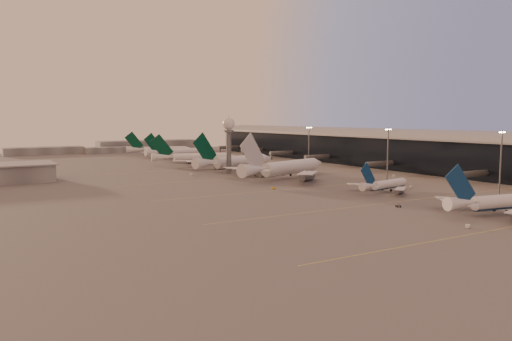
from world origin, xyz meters
TOP-DOWN VIEW (x-y plane):
  - ground at (0.00, 0.00)m, footprint 700.00×700.00m
  - taxiway_markings at (30.00, 56.00)m, footprint 180.00×185.25m
  - terminal at (107.88, 110.09)m, footprint 57.00×362.00m
  - radar_tower at (5.00, 120.00)m, footprint 6.40×6.40m
  - mast_a at (58.00, 0.00)m, footprint 3.60×0.56m
  - mast_b at (55.00, 55.00)m, footprint 3.60×0.56m
  - mast_c at (50.00, 110.00)m, footprint 3.60×0.56m
  - mast_d at (48.00, 200.00)m, footprint 3.60×0.56m
  - distant_horizon at (2.62, 325.14)m, footprint 165.00×37.50m
  - narrowbody_near at (23.58, -22.66)m, footprint 41.08×32.56m
  - narrowbody_mid at (27.77, 28.57)m, footprint 32.36×25.59m
  - widebody_white at (18.16, 85.54)m, footprint 62.58×49.28m
  - greentail_a at (14.85, 130.52)m, footprint 58.78×46.76m
  - greentail_b at (9.14, 174.53)m, footprint 53.27×42.54m
  - greentail_c at (19.56, 227.79)m, footprint 52.54×42.24m
  - greentail_d at (16.49, 257.91)m, footprint 51.29×40.87m
  - gsv_truck_a at (-0.60, -30.05)m, footprint 5.61×3.15m
  - gsv_tug_mid at (6.90, 2.05)m, footprint 3.86×3.26m
  - gsv_truck_b at (45.84, 31.94)m, footprint 5.03×3.05m
  - gsv_truck_c at (-6.07, 58.04)m, footprint 5.22×2.65m
  - gsv_catering_b at (69.43, 64.40)m, footprint 5.14×3.20m
  - gsv_tug_far at (11.78, 102.88)m, footprint 2.37×3.49m
  - gsv_truck_d at (-16.03, 121.62)m, footprint 3.23×5.96m
  - gsv_tug_hangar at (54.19, 163.86)m, footprint 3.75×2.51m

SIDE VIEW (x-z plane):
  - ground at x=0.00m, z-range 0.00..0.00m
  - taxiway_markings at x=30.00m, z-range 0.00..0.02m
  - gsv_tug_far at x=11.78m, z-range 0.01..0.95m
  - gsv_tug_mid at x=6.90m, z-range 0.01..0.96m
  - gsv_tug_hangar at x=54.19m, z-range 0.02..1.02m
  - gsv_truck_b at x=45.84m, z-range 0.02..1.93m
  - gsv_truck_c at x=-6.07m, z-range 0.02..2.03m
  - gsv_truck_a at x=-0.60m, z-range 0.02..2.17m
  - gsv_truck_d at x=-16.03m, z-range 0.02..2.31m
  - gsv_catering_b at x=69.43m, z-range 0.00..3.91m
  - narrowbody_mid at x=27.77m, z-range -3.80..8.97m
  - narrowbody_near at x=23.58m, z-range -4.80..11.33m
  - greentail_d at x=16.49m, z-range -6.17..12.91m
  - greentail_c at x=19.56m, z-range -6.18..12.93m
  - greentail_b at x=9.14m, z-range -6.35..13.29m
  - distant_horizon at x=2.62m, z-range -0.61..8.39m
  - greentail_a at x=14.85m, z-range -7.12..14.90m
  - widebody_white at x=18.16m, z-range -7.51..15.49m
  - terminal at x=107.88m, z-range -1.00..22.04m
  - mast_a at x=58.00m, z-range 1.24..26.24m
  - mast_b at x=55.00m, z-range 1.24..26.24m
  - mast_c at x=50.00m, z-range 1.24..26.24m
  - mast_d at x=48.00m, z-range 1.24..26.24m
  - radar_tower at x=5.00m, z-range 5.40..36.50m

